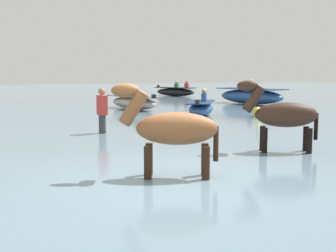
# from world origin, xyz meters

# --- Properties ---
(ground_plane) EXTENTS (120.00, 120.00, 0.00)m
(ground_plane) POSITION_xyz_m (0.00, 0.00, 0.00)
(ground_plane) COLOR #756B56
(water_surface) EXTENTS (90.00, 90.00, 0.37)m
(water_surface) POSITION_xyz_m (0.00, 10.00, 0.18)
(water_surface) COLOR slate
(water_surface) RESTS_ON ground
(horse_lead_chestnut) EXTENTS (1.71, 0.95, 1.89)m
(horse_lead_chestnut) POSITION_xyz_m (0.02, 0.08, 1.12)
(horse_lead_chestnut) COLOR brown
(horse_lead_chestnut) RESTS_ON ground
(horse_trailing_dark_bay) EXTENTS (1.69, 1.02, 1.89)m
(horse_trailing_dark_bay) POSITION_xyz_m (3.06, 1.38, 1.12)
(horse_trailing_dark_bay) COLOR #382319
(horse_trailing_dark_bay) RESTS_ON ground
(boat_far_inshore) EXTENTS (2.16, 2.74, 1.02)m
(boat_far_inshore) POSITION_xyz_m (4.84, 9.24, 0.65)
(boat_far_inshore) COLOR #28518E
(boat_far_inshore) RESTS_ON water_surface
(boat_mid_outer) EXTENTS (2.56, 3.09, 1.08)m
(boat_mid_outer) POSITION_xyz_m (8.95, 22.17, 0.68)
(boat_mid_outer) COLOR black
(boat_mid_outer) RESTS_ON water_surface
(boat_near_starboard) EXTENTS (2.67, 4.22, 1.30)m
(boat_near_starboard) POSITION_xyz_m (9.90, 13.81, 0.78)
(boat_near_starboard) COLOR #28518E
(boat_near_starboard) RESTS_ON water_surface
(boat_mid_channel) EXTENTS (1.89, 3.52, 1.08)m
(boat_mid_channel) POSITION_xyz_m (3.18, 12.93, 0.67)
(boat_mid_channel) COLOR #B2AD9E
(boat_mid_channel) RESTS_ON water_surface
(person_onlooker_left) EXTENTS (0.26, 0.35, 1.63)m
(person_onlooker_left) POSITION_xyz_m (0.10, 5.59, 0.87)
(person_onlooker_left) COLOR #383842
(person_onlooker_left) RESTS_ON ground
(channel_buoy) EXTENTS (0.37, 0.37, 0.86)m
(channel_buoy) POSITION_xyz_m (6.62, 7.98, 0.56)
(channel_buoy) COLOR yellow
(channel_buoy) RESTS_ON water_surface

